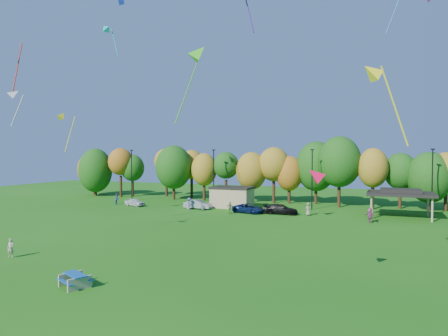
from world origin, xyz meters
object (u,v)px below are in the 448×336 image
at_px(car_a, 135,202).
at_px(car_c, 248,208).
at_px(car_b, 198,204).
at_px(picnic_table, 75,279).
at_px(car_d, 281,209).
at_px(kite_flyer, 11,248).

distance_m(car_a, car_c, 19.27).
bearing_deg(car_a, car_b, -71.85).
relative_size(picnic_table, car_c, 0.52).
bearing_deg(car_d, car_a, 89.37).
height_order(picnic_table, car_b, car_b).
relative_size(car_c, car_d, 0.98).
height_order(kite_flyer, car_d, kite_flyer).
distance_m(picnic_table, kite_flyer, 10.54).
bearing_deg(picnic_table, car_a, 143.53).
height_order(car_a, car_d, car_d).
bearing_deg(car_d, picnic_table, 170.76).
xyz_separation_m(picnic_table, car_d, (4.76, 34.52, 0.20)).
height_order(car_b, car_c, car_b).
height_order(picnic_table, kite_flyer, kite_flyer).
height_order(picnic_table, car_d, car_d).
bearing_deg(car_d, kite_flyer, 153.24).
xyz_separation_m(car_b, car_c, (8.44, -0.98, -0.05)).
bearing_deg(kite_flyer, car_b, 71.67).
bearing_deg(picnic_table, kite_flyer, -175.74).
distance_m(picnic_table, car_d, 34.85).
xyz_separation_m(picnic_table, car_b, (-8.19, 34.88, 0.21)).
bearing_deg(kite_flyer, car_a, 91.41).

